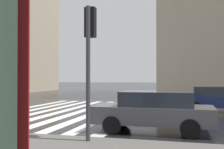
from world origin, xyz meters
name	(u,v)px	position (x,y,z in m)	size (l,w,h in m)	color
ground_plane	(52,122)	(0.00, 0.00, 0.00)	(220.00, 220.00, 0.00)	black
zebra_crossing	(73,111)	(4.00, 0.74, 0.00)	(13.00, 7.50, 0.01)	silver
traffic_signal_post	(90,44)	(-3.41, -2.93, 2.83)	(0.44, 0.30, 3.72)	#333338
car_dark_grey	(154,110)	(-1.00, -4.44, 0.76)	(1.85, 4.10, 1.41)	#4C4C51
car_navy	(219,99)	(5.50, -7.23, 0.76)	(1.85, 4.10, 1.41)	navy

